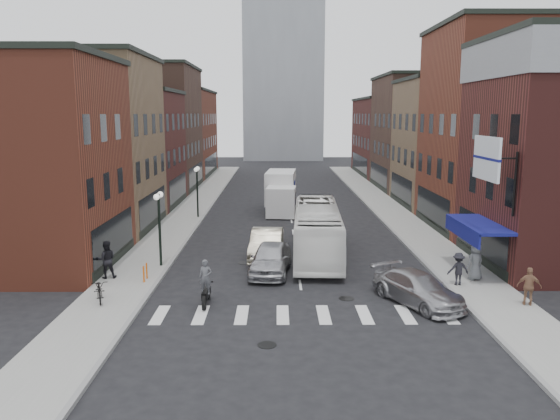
{
  "coord_description": "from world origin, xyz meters",
  "views": [
    {
      "loc": [
        -1.13,
        -24.5,
        8.23
      ],
      "look_at": [
        -0.97,
        5.31,
        2.95
      ],
      "focal_mm": 35.0,
      "sensor_mm": 36.0,
      "label": 1
    }
  ],
  "objects_px": {
    "billboard_sign": "(488,160)",
    "ped_left_solo": "(106,260)",
    "bike_rack": "(145,272)",
    "ped_right_a": "(458,269)",
    "sedan_left_far": "(267,244)",
    "ped_right_b": "(529,286)",
    "streetlamp_far": "(197,182)",
    "transit_bus": "(317,231)",
    "box_truck": "(281,193)",
    "ped_right_c": "(475,262)",
    "sedan_left_near": "(271,258)",
    "motorcycle_rider": "(206,284)",
    "streetlamp_near": "(159,215)",
    "parked_bicycle": "(100,290)",
    "curb_car": "(418,289)"
  },
  "relations": [
    {
      "from": "motorcycle_rider",
      "to": "sedan_left_near",
      "type": "height_order",
      "value": "motorcycle_rider"
    },
    {
      "from": "transit_bus",
      "to": "parked_bicycle",
      "type": "relative_size",
      "value": 5.79
    },
    {
      "from": "parked_bicycle",
      "to": "ped_right_c",
      "type": "xyz_separation_m",
      "value": [
        17.5,
        2.94,
        0.42
      ]
    },
    {
      "from": "streetlamp_far",
      "to": "sedan_left_near",
      "type": "xyz_separation_m",
      "value": [
        5.93,
        -15.06,
        -2.1
      ]
    },
    {
      "from": "bike_rack",
      "to": "sedan_left_near",
      "type": "bearing_deg",
      "value": 14.95
    },
    {
      "from": "streetlamp_far",
      "to": "ped_right_a",
      "type": "bearing_deg",
      "value": -49.54
    },
    {
      "from": "sedan_left_far",
      "to": "ped_right_b",
      "type": "relative_size",
      "value": 3.02
    },
    {
      "from": "ped_right_b",
      "to": "ped_right_a",
      "type": "bearing_deg",
      "value": -33.35
    },
    {
      "from": "curb_car",
      "to": "sedan_left_near",
      "type": "bearing_deg",
      "value": 117.16
    },
    {
      "from": "streetlamp_near",
      "to": "ped_right_b",
      "type": "relative_size",
      "value": 2.47
    },
    {
      "from": "billboard_sign",
      "to": "streetlamp_far",
      "type": "relative_size",
      "value": 0.9
    },
    {
      "from": "billboard_sign",
      "to": "ped_left_solo",
      "type": "distance_m",
      "value": 18.91
    },
    {
      "from": "sedan_left_far",
      "to": "ped_right_b",
      "type": "xyz_separation_m",
      "value": [
        11.33,
        -8.3,
        0.15
      ]
    },
    {
      "from": "curb_car",
      "to": "ped_right_b",
      "type": "relative_size",
      "value": 2.86
    },
    {
      "from": "billboard_sign",
      "to": "transit_bus",
      "type": "relative_size",
      "value": 0.34
    },
    {
      "from": "motorcycle_rider",
      "to": "ped_right_b",
      "type": "bearing_deg",
      "value": 0.68
    },
    {
      "from": "billboard_sign",
      "to": "bike_rack",
      "type": "bearing_deg",
      "value": 177.17
    },
    {
      "from": "billboard_sign",
      "to": "sedan_left_near",
      "type": "bearing_deg",
      "value": 166.39
    },
    {
      "from": "motorcycle_rider",
      "to": "transit_bus",
      "type": "relative_size",
      "value": 0.19
    },
    {
      "from": "ped_right_c",
      "to": "sedan_left_far",
      "type": "bearing_deg",
      "value": -47.49
    },
    {
      "from": "transit_bus",
      "to": "ped_right_b",
      "type": "distance_m",
      "value": 12.16
    },
    {
      "from": "motorcycle_rider",
      "to": "streetlamp_near",
      "type": "bearing_deg",
      "value": 121.51
    },
    {
      "from": "billboard_sign",
      "to": "ped_right_c",
      "type": "height_order",
      "value": "billboard_sign"
    },
    {
      "from": "parked_bicycle",
      "to": "ped_right_c",
      "type": "distance_m",
      "value": 17.75
    },
    {
      "from": "motorcycle_rider",
      "to": "ped_left_solo",
      "type": "relative_size",
      "value": 1.08
    },
    {
      "from": "sedan_left_near",
      "to": "ped_left_solo",
      "type": "distance_m",
      "value": 8.22
    },
    {
      "from": "sedan_left_near",
      "to": "ped_right_c",
      "type": "distance_m",
      "value": 10.21
    },
    {
      "from": "ped_right_a",
      "to": "ped_right_c",
      "type": "bearing_deg",
      "value": -147.49
    },
    {
      "from": "streetlamp_far",
      "to": "billboard_sign",
      "type": "bearing_deg",
      "value": -47.59
    },
    {
      "from": "transit_bus",
      "to": "sedan_left_near",
      "type": "height_order",
      "value": "transit_bus"
    },
    {
      "from": "bike_rack",
      "to": "box_truck",
      "type": "bearing_deg",
      "value": 71.0
    },
    {
      "from": "bike_rack",
      "to": "ped_right_a",
      "type": "relative_size",
      "value": 0.51
    },
    {
      "from": "billboard_sign",
      "to": "motorcycle_rider",
      "type": "relative_size",
      "value": 1.82
    },
    {
      "from": "ped_left_solo",
      "to": "sedan_left_near",
      "type": "bearing_deg",
      "value": 173.26
    },
    {
      "from": "ped_left_solo",
      "to": "sedan_left_far",
      "type": "bearing_deg",
      "value": -166.71
    },
    {
      "from": "billboard_sign",
      "to": "bike_rack",
      "type": "distance_m",
      "value": 17.14
    },
    {
      "from": "sedan_left_near",
      "to": "streetlamp_near",
      "type": "bearing_deg",
      "value": 176.35
    },
    {
      "from": "ped_right_c",
      "to": "streetlamp_far",
      "type": "bearing_deg",
      "value": -69.29
    },
    {
      "from": "billboard_sign",
      "to": "ped_right_a",
      "type": "height_order",
      "value": "billboard_sign"
    },
    {
      "from": "streetlamp_far",
      "to": "transit_bus",
      "type": "distance_m",
      "value": 14.45
    },
    {
      "from": "sedan_left_near",
      "to": "ped_right_c",
      "type": "height_order",
      "value": "ped_right_c"
    },
    {
      "from": "streetlamp_far",
      "to": "sedan_left_near",
      "type": "height_order",
      "value": "streetlamp_far"
    },
    {
      "from": "box_truck",
      "to": "ped_right_b",
      "type": "xyz_separation_m",
      "value": [
        10.4,
        -23.35,
        -0.67
      ]
    },
    {
      "from": "ped_right_b",
      "to": "streetlamp_far",
      "type": "bearing_deg",
      "value": -29.96
    },
    {
      "from": "bike_rack",
      "to": "ped_right_c",
      "type": "height_order",
      "value": "ped_right_c"
    },
    {
      "from": "billboard_sign",
      "to": "ped_left_solo",
      "type": "bearing_deg",
      "value": 176.16
    },
    {
      "from": "parked_bicycle",
      "to": "ped_right_b",
      "type": "relative_size",
      "value": 1.13
    },
    {
      "from": "ped_right_b",
      "to": "ped_right_c",
      "type": "distance_m",
      "value": 3.75
    },
    {
      "from": "sedan_left_far",
      "to": "parked_bicycle",
      "type": "bearing_deg",
      "value": -130.14
    },
    {
      "from": "ped_right_c",
      "to": "streetlamp_near",
      "type": "bearing_deg",
      "value": -32.62
    }
  ]
}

